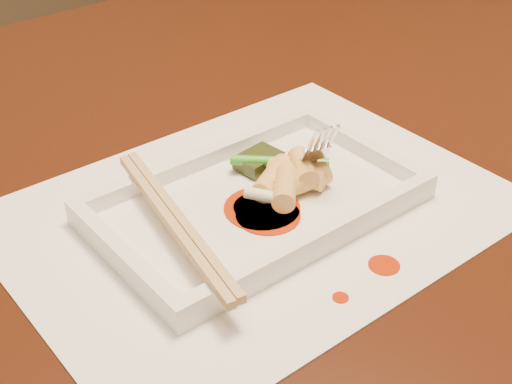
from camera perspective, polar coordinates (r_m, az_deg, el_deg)
table at (r=0.67m, az=-9.75°, el=-7.74°), size 1.40×0.90×0.75m
placemat at (r=0.59m, az=-0.00°, el=-1.51°), size 0.40×0.30×0.00m
sauce_splatter_a at (r=0.54m, az=10.21°, el=-5.78°), size 0.02×0.02×0.00m
sauce_splatter_b at (r=0.51m, az=6.77°, el=-8.38°), size 0.01×0.01×0.00m
plate_base at (r=0.59m, az=-0.00°, el=-1.13°), size 0.26×0.16×0.01m
plate_rim_far at (r=0.63m, az=-4.22°, el=2.73°), size 0.26×0.01×0.01m
plate_rim_near at (r=0.54m, az=4.97°, el=-3.74°), size 0.26×0.01×0.01m
plate_rim_left at (r=0.53m, az=-10.62°, el=-5.02°), size 0.01×0.14×0.01m
plate_rim_right at (r=0.65m, az=8.54°, el=3.61°), size 0.01×0.14×0.01m
veg_piece at (r=0.62m, az=0.21°, el=2.55°), size 0.04×0.03×0.01m
scallion_white at (r=0.57m, az=1.04°, el=-0.38°), size 0.03×0.04×0.01m
scallion_green at (r=0.61m, az=1.90°, el=2.44°), size 0.07×0.06×0.01m
chopstick_a at (r=0.54m, az=-6.86°, el=-2.42°), size 0.04×0.20×0.01m
chopstick_b at (r=0.54m, az=-6.15°, el=-2.11°), size 0.04×0.20×0.01m
fork at (r=0.60m, az=4.20°, el=8.22°), size 0.09×0.10×0.14m
sauce_blob_0 at (r=0.58m, az=0.38°, el=-1.24°), size 0.04×0.04×0.00m
sauce_blob_1 at (r=0.57m, az=0.97°, el=-1.90°), size 0.05×0.05×0.00m
sauce_blob_2 at (r=0.58m, az=0.48°, el=-1.30°), size 0.06×0.06×0.00m
rice_cake_0 at (r=0.60m, az=3.26°, el=1.43°), size 0.03×0.05×0.02m
rice_cake_1 at (r=0.59m, az=3.67°, el=0.80°), size 0.05×0.02×0.02m
rice_cake_2 at (r=0.60m, az=3.79°, el=1.96°), size 0.04×0.04×0.02m
rice_cake_3 at (r=0.60m, az=1.37°, el=1.14°), size 0.05×0.04×0.02m
rice_cake_4 at (r=0.60m, az=3.49°, el=1.57°), size 0.05×0.04×0.02m
rice_cake_5 at (r=0.57m, az=2.34°, el=0.31°), size 0.04×0.05×0.02m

